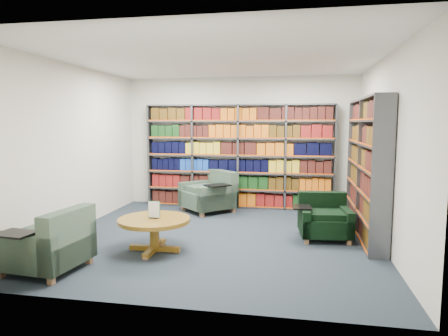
% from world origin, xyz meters
% --- Properties ---
extents(room_shell, '(5.02, 5.02, 2.82)m').
position_xyz_m(room_shell, '(0.00, 0.00, 1.40)').
color(room_shell, '#19222F').
rests_on(room_shell, ground).
extents(bookshelf_back, '(4.00, 0.28, 2.20)m').
position_xyz_m(bookshelf_back, '(0.00, 2.34, 1.10)').
color(bookshelf_back, '#47494F').
rests_on(bookshelf_back, ground).
extents(bookshelf_right, '(0.28, 2.50, 2.20)m').
position_xyz_m(bookshelf_right, '(2.34, 0.60, 1.10)').
color(bookshelf_right, '#47494F').
rests_on(bookshelf_right, ground).
extents(chair_teal_left, '(1.29, 1.29, 0.83)m').
position_xyz_m(chair_teal_left, '(-0.49, 1.86, 0.33)').
color(chair_teal_left, '#0B303A').
rests_on(chair_teal_left, ground).
extents(chair_green_right, '(0.95, 0.84, 0.70)m').
position_xyz_m(chair_green_right, '(1.67, 0.31, 0.28)').
color(chair_green_right, black).
rests_on(chair_green_right, ground).
extents(chair_teal_front, '(0.95, 1.07, 0.79)m').
position_xyz_m(chair_teal_front, '(-1.72, -1.81, 0.32)').
color(chair_teal_front, '#0B303A').
rests_on(chair_teal_front, ground).
extents(coffee_table, '(1.02, 1.02, 0.72)m').
position_xyz_m(coffee_table, '(-0.74, -0.86, 0.38)').
color(coffee_table, '#8A611C').
rests_on(coffee_table, ground).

